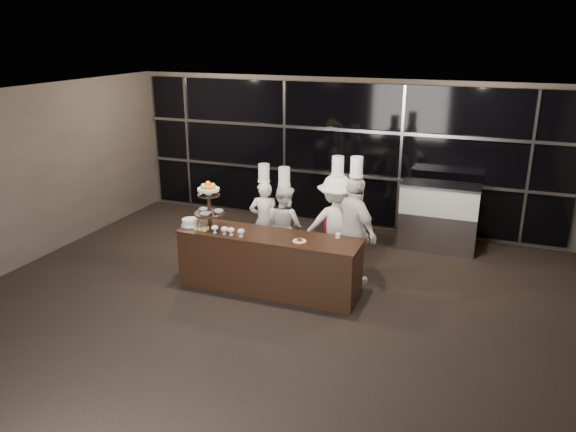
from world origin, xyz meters
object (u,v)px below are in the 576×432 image
at_px(chef_b, 284,225).
at_px(chef_d, 354,230).
at_px(display_stand, 209,201).
at_px(chef_c, 336,225).
at_px(buffet_counter, 269,262).
at_px(chef_a, 265,219).
at_px(layer_cake, 190,222).
at_px(display_case, 439,213).

relative_size(chef_b, chef_d, 0.84).
relative_size(display_stand, chef_b, 0.43).
xyz_separation_m(chef_c, chef_d, (0.36, -0.25, 0.04)).
relative_size(buffet_counter, chef_b, 1.64).
xyz_separation_m(buffet_counter, chef_c, (0.78, 0.97, 0.39)).
relative_size(chef_a, chef_c, 0.87).
relative_size(buffet_counter, chef_a, 1.64).
xyz_separation_m(chef_a, chef_d, (1.69, -0.38, 0.14)).
bearing_deg(layer_cake, chef_d, 17.37).
height_order(display_stand, display_case, display_stand).
height_order(buffet_counter, chef_d, chef_d).
bearing_deg(chef_d, layer_cake, -162.63).
bearing_deg(chef_d, display_case, 61.68).
bearing_deg(buffet_counter, layer_cake, -177.84).
xyz_separation_m(display_stand, chef_b, (0.86, 1.01, -0.60)).
relative_size(chef_c, chef_d, 0.97).
relative_size(layer_cake, chef_d, 0.15).
bearing_deg(layer_cake, display_case, 38.01).
bearing_deg(display_stand, buffet_counter, 0.01).
bearing_deg(chef_d, chef_b, 167.47).
bearing_deg(layer_cake, display_stand, 8.79).
height_order(layer_cake, chef_c, chef_c).
height_order(display_stand, chef_a, chef_a).
distance_m(buffet_counter, chef_a, 1.26).
bearing_deg(chef_d, chef_c, 145.57).
distance_m(display_stand, display_case, 4.27).
height_order(chef_a, chef_b, same).
height_order(display_stand, chef_d, chef_d).
distance_m(layer_cake, display_case, 4.51).
bearing_deg(buffet_counter, chef_d, 32.23).
xyz_separation_m(display_stand, chef_a, (0.46, 1.10, -0.58)).
height_order(chef_a, chef_d, chef_d).
height_order(display_case, chef_c, chef_c).
bearing_deg(display_case, chef_d, -118.32).
bearing_deg(chef_d, chef_a, 167.30).
relative_size(display_stand, chef_d, 0.36).
distance_m(buffet_counter, display_stand, 1.33).
bearing_deg(chef_b, chef_d, -12.53).
xyz_separation_m(buffet_counter, layer_cake, (-1.32, -0.05, 0.51)).
height_order(chef_c, chef_d, chef_d).
xyz_separation_m(buffet_counter, chef_d, (1.14, 0.72, 0.43)).
xyz_separation_m(buffet_counter, display_stand, (-1.00, -0.00, 0.87)).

